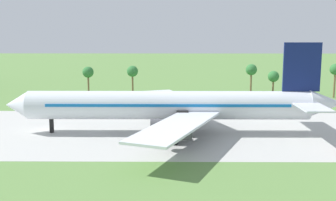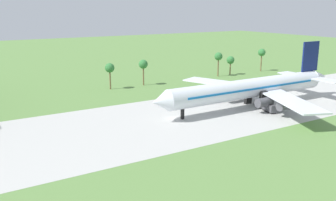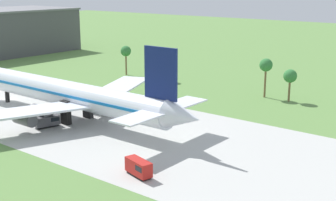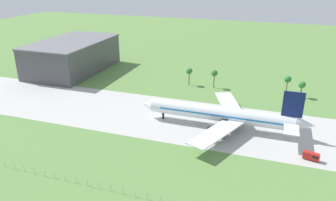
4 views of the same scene
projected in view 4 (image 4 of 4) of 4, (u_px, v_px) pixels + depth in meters
The scene contains 9 objects.
ground_plane at pixel (161, 116), 147.83m from camera, with size 600.00×600.00×0.00m, color #5B8442.
taxiway_strip at pixel (161, 116), 147.83m from camera, with size 320.00×44.00×0.02m.
jet_airliner at pixel (224, 115), 135.30m from camera, with size 71.49×58.47×19.18m.
baggage_tug at pixel (219, 132), 130.79m from camera, with size 3.34×5.76×2.46m.
fuel_truck at pixel (312, 156), 113.67m from camera, with size 5.72×3.30×2.83m.
perimeter_fence at pixel (99, 184), 99.12m from camera, with size 80.10×0.10×2.10m.
no_stopping_sign at pixel (91, 184), 99.76m from camera, with size 0.44×0.08×1.68m.
terminal_building at pixel (73, 56), 210.10m from camera, with size 36.72×61.20×19.52m.
palm_tree_row at pixel (265, 79), 172.02m from camera, with size 83.04×3.60×11.02m.
Camera 4 is at (46.61, -125.91, 62.37)m, focal length 35.00 mm.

